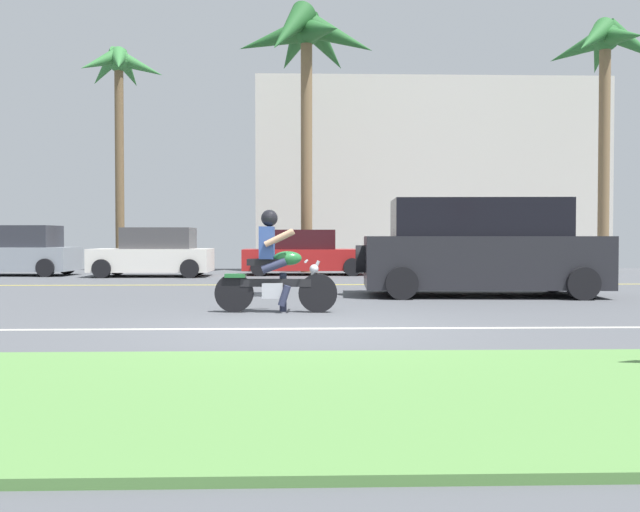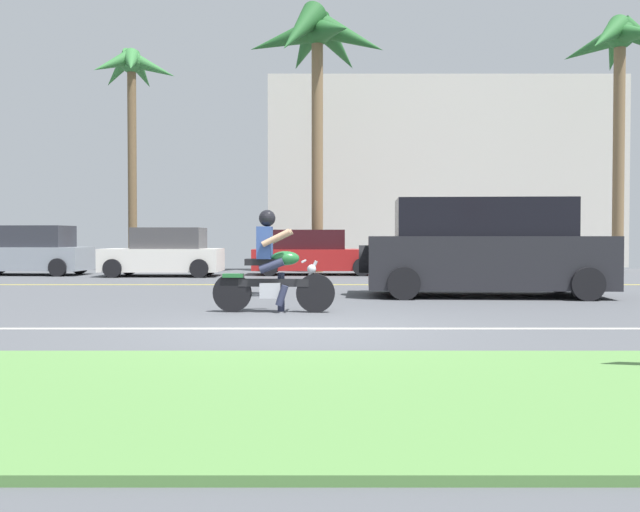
% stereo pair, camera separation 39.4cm
% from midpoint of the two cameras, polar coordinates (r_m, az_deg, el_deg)
% --- Properties ---
extents(ground, '(56.00, 30.00, 0.04)m').
position_cam_midpoint_polar(ground, '(12.49, -0.45, -4.15)').
color(ground, '#4C4F54').
extents(grass_median, '(56.00, 3.80, 0.06)m').
position_cam_midpoint_polar(grass_median, '(5.46, -0.99, -11.02)').
color(grass_median, '#548442').
rests_on(grass_median, ground).
extents(lane_line_near, '(50.40, 0.12, 0.01)m').
position_cam_midpoint_polar(lane_line_near, '(9.52, -0.58, -5.79)').
color(lane_line_near, silver).
rests_on(lane_line_near, ground).
extents(lane_line_far, '(50.40, 0.12, 0.01)m').
position_cam_midpoint_polar(lane_line_far, '(18.16, -0.32, -2.30)').
color(lane_line_far, yellow).
rests_on(lane_line_far, ground).
extents(motorcyclist, '(1.98, 0.65, 1.65)m').
position_cam_midpoint_polar(motorcyclist, '(11.54, -2.86, -1.04)').
color(motorcyclist, black).
rests_on(motorcyclist, ground).
extents(suv_nearby, '(5.10, 2.49, 2.00)m').
position_cam_midpoint_polar(suv_nearby, '(15.11, 13.64, 0.54)').
color(suv_nearby, '#232328').
rests_on(suv_nearby, ground).
extents(parked_car_0, '(3.95, 2.05, 1.58)m').
position_cam_midpoint_polar(parked_car_0, '(24.61, -21.79, 0.29)').
color(parked_car_0, '#8C939E').
rests_on(parked_car_0, ground).
extents(parked_car_1, '(3.63, 1.97, 1.50)m').
position_cam_midpoint_polar(parked_car_1, '(22.61, -11.83, 0.19)').
color(parked_car_1, white).
rests_on(parked_car_1, ground).
extents(parked_car_2, '(4.01, 1.86, 1.45)m').
position_cam_midpoint_polar(parked_car_2, '(23.00, -0.08, 0.19)').
color(parked_car_2, '#AD1E1E').
rests_on(parked_car_2, ground).
extents(palm_tree_0, '(3.05, 3.24, 7.92)m').
position_cam_midpoint_polar(palm_tree_0, '(26.77, -14.41, 13.15)').
color(palm_tree_0, brown).
rests_on(palm_tree_0, ground).
extents(palm_tree_1, '(3.95, 4.34, 8.90)m').
position_cam_midpoint_polar(palm_tree_1, '(27.75, 23.11, 14.44)').
color(palm_tree_1, brown).
rests_on(palm_tree_1, ground).
extents(palm_tree_2, '(4.95, 4.84, 9.16)m').
position_cam_midpoint_polar(palm_tree_2, '(25.48, 0.24, 16.25)').
color(palm_tree_2, brown).
rests_on(palm_tree_2, ground).
extents(building_far, '(14.38, 4.00, 7.68)m').
position_cam_midpoint_polar(building_far, '(31.00, 9.90, 6.36)').
color(building_far, beige).
rests_on(building_far, ground).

